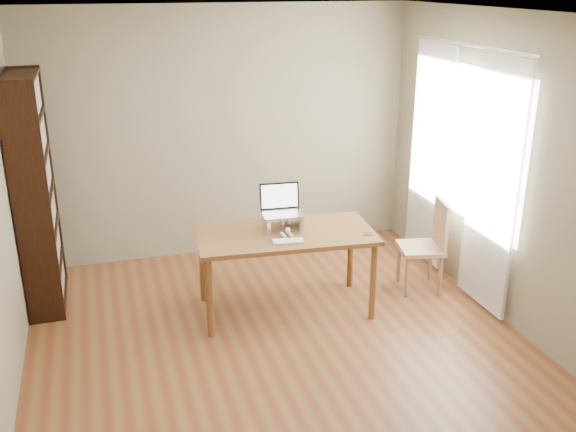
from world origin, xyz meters
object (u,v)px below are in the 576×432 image
at_px(bookshelf, 36,193).
at_px(chair, 427,242).
at_px(cat, 279,222).
at_px(laptop, 281,206).
at_px(desk, 285,242).
at_px(keyboard, 288,241).

distance_m(bookshelf, chair, 3.60).
bearing_deg(cat, laptop, 43.33).
xyz_separation_m(desk, cat, (-0.03, 0.11, 0.15)).
bearing_deg(keyboard, chair, 18.68).
distance_m(bookshelf, laptop, 2.16).
distance_m(desk, laptop, 0.32).
bearing_deg(cat, chair, -8.93).
distance_m(bookshelf, cat, 2.16).
relative_size(desk, cat, 3.35).
height_order(laptop, cat, laptop).
bearing_deg(desk, laptop, 94.84).
xyz_separation_m(desk, chair, (1.41, 0.02, -0.19)).
bearing_deg(laptop, cat, -126.54).
relative_size(bookshelf, laptop, 5.64).
height_order(bookshelf, laptop, bookshelf).
bearing_deg(laptop, bookshelf, 166.60).
bearing_deg(chair, laptop, -172.33).
distance_m(desk, keyboard, 0.24).
height_order(bookshelf, chair, bookshelf).
relative_size(desk, laptop, 4.29).
height_order(bookshelf, desk, bookshelf).
bearing_deg(bookshelf, keyboard, -27.37).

